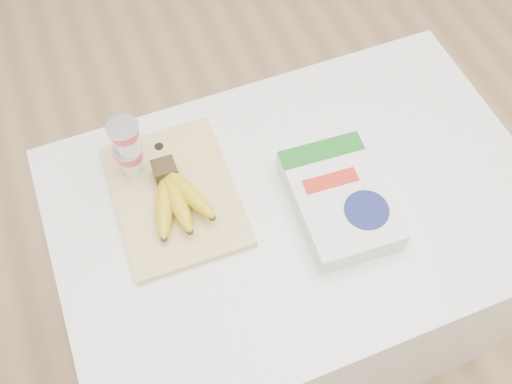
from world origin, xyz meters
The scene contains 5 objects.
table centered at (0.00, 0.00, 0.38)m, with size 1.03×0.68×0.77m, color white.
cutting_board centered at (-0.24, 0.11, 0.78)m, with size 0.25×0.34×0.02m, color #DFC57A.
bananas centered at (-0.24, 0.08, 0.81)m, with size 0.14×0.19×0.06m.
yogurt_stack centered at (-0.30, 0.19, 0.87)m, with size 0.07×0.07×0.15m.
cereal_box centered at (0.07, -0.04, 0.80)m, with size 0.20×0.28×0.06m.
Camera 1 is at (-0.30, -0.52, 1.81)m, focal length 40.00 mm.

